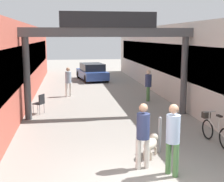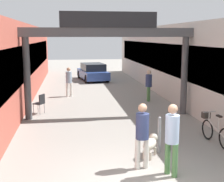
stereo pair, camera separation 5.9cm
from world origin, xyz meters
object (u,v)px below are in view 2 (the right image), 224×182
(bollard_post_metal, at_px, (159,134))
(parked_car_blue, at_px, (93,72))
(pedestrian_carrying_crate, at_px, (149,83))
(cafe_chair_black_nearer, at_px, (40,102))
(pedestrian_companion, at_px, (172,135))
(pedestrian_with_dog, at_px, (142,132))
(bicycle_silver_second, at_px, (214,130))
(dog_on_leash, at_px, (151,143))
(pedestrian_elderly_walking, at_px, (69,80))

(bollard_post_metal, relative_size, parked_car_blue, 0.26)
(pedestrian_carrying_crate, relative_size, bollard_post_metal, 1.52)
(pedestrian_carrying_crate, xyz_separation_m, cafe_chair_black_nearer, (-5.47, -2.10, -0.41))
(bollard_post_metal, bearing_deg, pedestrian_companion, -95.55)
(bollard_post_metal, bearing_deg, pedestrian_with_dog, -126.36)
(bicycle_silver_second, relative_size, parked_car_blue, 0.40)
(pedestrian_carrying_crate, height_order, bollard_post_metal, pedestrian_carrying_crate)
(dog_on_leash, relative_size, bicycle_silver_second, 0.50)
(pedestrian_with_dog, xyz_separation_m, bicycle_silver_second, (2.76, 1.59, -0.56))
(bicycle_silver_second, distance_m, parked_car_blue, 15.40)
(pedestrian_companion, xyz_separation_m, parked_car_blue, (-0.57, 17.25, -0.40))
(pedestrian_carrying_crate, height_order, bicycle_silver_second, pedestrian_carrying_crate)
(pedestrian_elderly_walking, bearing_deg, bicycle_silver_second, -61.97)
(pedestrian_with_dog, xyz_separation_m, dog_on_leash, (0.44, 0.78, -0.61))
(dog_on_leash, bearing_deg, parked_car_blue, 91.41)
(pedestrian_with_dog, relative_size, parked_car_blue, 0.41)
(bollard_post_metal, xyz_separation_m, parked_car_blue, (-0.72, 15.70, 0.09))
(pedestrian_elderly_walking, xyz_separation_m, bicycle_silver_second, (4.59, -8.62, -0.52))
(bicycle_silver_second, bearing_deg, dog_on_leash, -160.74)
(dog_on_leash, bearing_deg, pedestrian_companion, -82.12)
(pedestrian_elderly_walking, relative_size, parked_car_blue, 0.40)
(pedestrian_companion, xyz_separation_m, bollard_post_metal, (0.15, 1.55, -0.49))
(pedestrian_with_dog, height_order, bollard_post_metal, pedestrian_with_dog)
(bollard_post_metal, height_order, cafe_chair_black_nearer, bollard_post_metal)
(pedestrian_elderly_walking, xyz_separation_m, bollard_post_metal, (2.60, -9.17, -0.41))
(pedestrian_with_dog, distance_m, bollard_post_metal, 1.37)
(bicycle_silver_second, bearing_deg, pedestrian_carrying_crate, 93.37)
(pedestrian_carrying_crate, bearing_deg, pedestrian_with_dog, -105.71)
(pedestrian_companion, height_order, dog_on_leash, pedestrian_companion)
(pedestrian_with_dog, bearing_deg, cafe_chair_black_nearer, 116.30)
(pedestrian_carrying_crate, xyz_separation_m, bicycle_silver_second, (0.40, -6.80, -0.51))
(bicycle_silver_second, bearing_deg, bollard_post_metal, -164.64)
(pedestrian_with_dog, height_order, pedestrian_elderly_walking, pedestrian_with_dog)
(parked_car_blue, bearing_deg, cafe_chair_black_nearer, -106.83)
(bollard_post_metal, distance_m, cafe_chair_black_nearer, 6.53)
(bicycle_silver_second, distance_m, cafe_chair_black_nearer, 7.53)
(pedestrian_carrying_crate, bearing_deg, dog_on_leash, -104.16)
(bicycle_silver_second, distance_m, bollard_post_metal, 2.07)
(bicycle_silver_second, xyz_separation_m, bollard_post_metal, (-1.99, -0.55, 0.12))
(pedestrian_elderly_walking, relative_size, cafe_chair_black_nearer, 1.89)
(pedestrian_carrying_crate, distance_m, pedestrian_elderly_walking, 4.57)
(pedestrian_carrying_crate, relative_size, pedestrian_elderly_walking, 0.99)
(pedestrian_with_dog, bearing_deg, pedestrian_elderly_walking, 100.16)
(bicycle_silver_second, relative_size, cafe_chair_black_nearer, 1.89)
(pedestrian_companion, height_order, pedestrian_carrying_crate, pedestrian_companion)
(pedestrian_elderly_walking, distance_m, dog_on_leash, 9.72)
(dog_on_leash, xyz_separation_m, cafe_chair_black_nearer, (-3.55, 5.51, 0.16))
(pedestrian_with_dog, bearing_deg, pedestrian_companion, -39.16)
(bicycle_silver_second, bearing_deg, cafe_chair_black_nearer, 141.31)
(pedestrian_carrying_crate, xyz_separation_m, pedestrian_elderly_walking, (-4.19, 1.82, 0.01))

